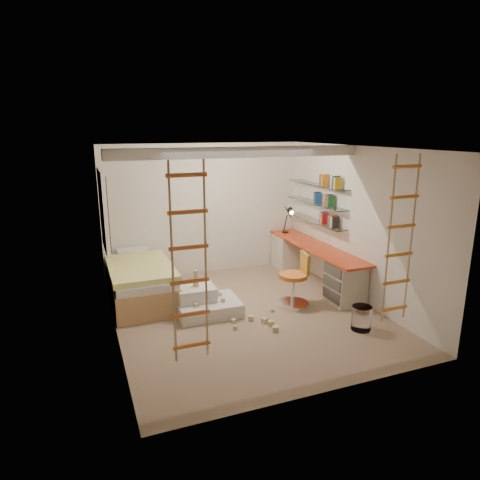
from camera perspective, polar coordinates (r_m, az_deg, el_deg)
name	(u,v)px	position (r m, az deg, el deg)	size (l,w,h in m)	color
floor	(247,314)	(6.92, 0.91, -9.85)	(4.50, 4.50, 0.00)	#92745E
ceiling_beam	(240,152)	(6.58, 0.00, 11.61)	(4.00, 0.18, 0.16)	white
window_frame	(103,210)	(7.46, -17.75, 3.77)	(0.06, 1.15, 1.35)	white
window_blind	(106,210)	(7.46, -17.45, 3.80)	(0.02, 1.00, 1.20)	#4C2D1E
rope_ladder_left	(189,265)	(4.42, -6.77, -3.28)	(0.41, 0.04, 2.13)	#D56224
rope_ladder_right	(400,241)	(5.69, 20.57, -0.07)	(0.41, 0.04, 2.13)	orange
waste_bin	(361,318)	(6.60, 15.89, -9.98)	(0.29, 0.29, 0.36)	white
desk	(314,263)	(8.22, 9.81, -3.02)	(0.56, 2.80, 0.75)	red
shelves	(316,203)	(8.27, 10.11, 4.89)	(0.25, 1.80, 0.71)	white
bed	(140,281)	(7.55, -13.18, -5.39)	(1.02, 2.00, 0.69)	#AD7F51
task_lamp	(289,216)	(8.83, 6.58, 3.23)	(0.14, 0.36, 0.57)	black
swivel_chair	(294,287)	(7.17, 7.27, -6.19)	(0.62, 0.62, 0.91)	orange
play_platform	(205,303)	(6.91, -4.74, -8.37)	(1.01, 0.80, 0.44)	silver
toy_blocks	(232,305)	(6.68, -1.07, -8.70)	(1.28, 1.16, 0.71)	#CCB284
books	(316,198)	(8.25, 10.14, 5.59)	(0.14, 0.58, 0.92)	#262626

